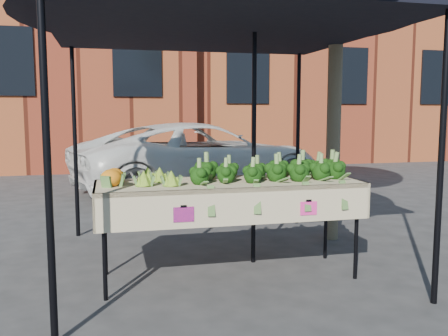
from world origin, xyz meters
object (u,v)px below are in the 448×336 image
at_px(table, 229,229).
at_px(canopy, 218,128).
at_px(street_tree, 336,36).
at_px(vehicle, 200,65).

height_order(table, canopy, canopy).
bearing_deg(table, street_tree, 33.67).
xyz_separation_m(table, street_tree, (1.54, 1.02, 1.95)).
xyz_separation_m(canopy, street_tree, (1.54, 0.58, 1.03)).
relative_size(canopy, vehicle, 0.66).
height_order(canopy, vehicle, vehicle).
relative_size(canopy, street_tree, 0.66).
height_order(table, vehicle, vehicle).
xyz_separation_m(table, vehicle, (0.65, 4.76, 1.93)).
distance_m(table, vehicle, 5.18).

